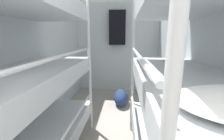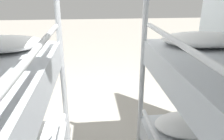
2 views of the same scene
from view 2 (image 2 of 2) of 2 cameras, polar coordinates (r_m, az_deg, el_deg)
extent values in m
plane|color=gray|center=(2.80, -2.76, -14.57)|extent=(20.00, 20.00, 0.00)
cylinder|color=silver|center=(1.86, 8.09, 2.34)|extent=(0.04, 0.04, 2.08)
ellipsoid|color=white|center=(2.03, 19.95, -13.12)|extent=(0.63, 0.40, 0.09)
ellipsoid|color=white|center=(1.75, 22.88, 7.47)|extent=(0.63, 0.40, 0.09)
cylinder|color=silver|center=(0.92, 22.78, 2.84)|extent=(0.03, 1.65, 0.03)
cylinder|color=silver|center=(1.83, -12.97, 1.64)|extent=(0.04, 0.04, 2.08)
ellipsoid|color=white|center=(1.96, -24.35, -15.14)|extent=(0.63, 0.40, 0.09)
cylinder|color=silver|center=(0.85, -21.98, 1.49)|extent=(0.03, 1.65, 0.03)
camera|label=1|loc=(2.10, -9.37, 17.81)|focal=24.00mm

